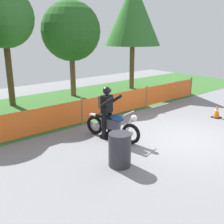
{
  "coord_description": "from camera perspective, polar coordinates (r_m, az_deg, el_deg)",
  "views": [
    {
      "loc": [
        -7.05,
        -4.63,
        3.32
      ],
      "look_at": [
        -1.75,
        1.53,
        0.9
      ],
      "focal_mm": 43.1,
      "sensor_mm": 36.0,
      "label": 1
    }
  ],
  "objects": [
    {
      "name": "ground",
      "position": [
        9.07,
        14.94,
        -5.55
      ],
      "size": [
        24.0,
        24.0,
        0.02
      ],
      "primitive_type": "cube",
      "color": "gray"
    },
    {
      "name": "grass_verge",
      "position": [
        13.37,
        -7.46,
        2.09
      ],
      "size": [
        24.0,
        5.99,
        0.01
      ],
      "primitive_type": "cube",
      "color": "#386B2D",
      "rests_on": "ground"
    },
    {
      "name": "barrier_fence",
      "position": [
        10.93,
        1.14,
        1.85
      ],
      "size": [
        10.5,
        0.08,
        1.05
      ],
      "color": "olive",
      "rests_on": "ground"
    },
    {
      "name": "tree_near_left",
      "position": [
        13.14,
        -22.03,
        17.97
      ],
      "size": [
        2.62,
        2.62,
        5.24
      ],
      "color": "brown",
      "rests_on": "ground"
    },
    {
      "name": "tree_near_right",
      "position": [
        14.37,
        -8.7,
        16.56
      ],
      "size": [
        3.02,
        3.02,
        4.88
      ],
      "color": "brown",
      "rests_on": "ground"
    },
    {
      "name": "tree_rightmost",
      "position": [
        16.28,
        4.48,
        20.14
      ],
      "size": [
        3.22,
        3.22,
        6.15
      ],
      "color": "brown",
      "rests_on": "ground"
    },
    {
      "name": "motorcycle_lead",
      "position": [
        8.61,
        0.08,
        -2.73
      ],
      "size": [
        0.76,
        2.03,
        0.98
      ],
      "rotation": [
        0.0,
        0.0,
        -1.32
      ],
      "color": "black",
      "rests_on": "ground"
    },
    {
      "name": "rider_lead",
      "position": [
        8.59,
        -1.15,
        0.56
      ],
      "size": [
        0.64,
        0.75,
        1.69
      ],
      "rotation": [
        0.0,
        0.0,
        -1.32
      ],
      "color": "black",
      "rests_on": "ground"
    },
    {
      "name": "traffic_cone",
      "position": [
        11.6,
        21.35,
        0.12
      ],
      "size": [
        0.32,
        0.32,
        0.53
      ],
      "color": "black",
      "rests_on": "ground"
    },
    {
      "name": "spare_drum",
      "position": [
        6.93,
        1.65,
        -7.99
      ],
      "size": [
        0.58,
        0.58,
        0.88
      ],
      "primitive_type": "cylinder",
      "color": "#2D2D33",
      "rests_on": "ground"
    }
  ]
}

